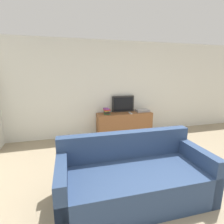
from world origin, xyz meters
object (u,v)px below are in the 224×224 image
(book_stack, at_px, (107,111))
(remote_on_stand, at_px, (130,113))
(couch, at_px, (133,178))
(set_top_box, at_px, (143,111))
(television, at_px, (123,104))
(tv_stand, at_px, (124,124))

(book_stack, relative_size, remote_on_stand, 1.08)
(couch, height_order, book_stack, couch)
(set_top_box, bearing_deg, television, 165.11)
(book_stack, height_order, remote_on_stand, book_stack)
(television, relative_size, couch, 0.30)
(book_stack, xyz_separation_m, remote_on_stand, (0.65, -0.10, -0.07))
(tv_stand, relative_size, television, 2.42)
(television, xyz_separation_m, couch, (-0.73, -2.62, -0.59))
(couch, distance_m, set_top_box, 2.81)
(television, distance_m, book_stack, 0.57)
(book_stack, bearing_deg, tv_stand, 1.09)
(set_top_box, bearing_deg, tv_stand, -177.61)
(remote_on_stand, bearing_deg, book_stack, 171.30)
(book_stack, bearing_deg, couch, -94.90)
(tv_stand, distance_m, book_stack, 0.66)
(television, distance_m, couch, 2.78)
(tv_stand, bearing_deg, set_top_box, 2.39)
(television, height_order, remote_on_stand, television)
(television, height_order, set_top_box, television)
(television, height_order, book_stack, television)
(book_stack, relative_size, set_top_box, 0.58)
(couch, bearing_deg, book_stack, 86.16)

